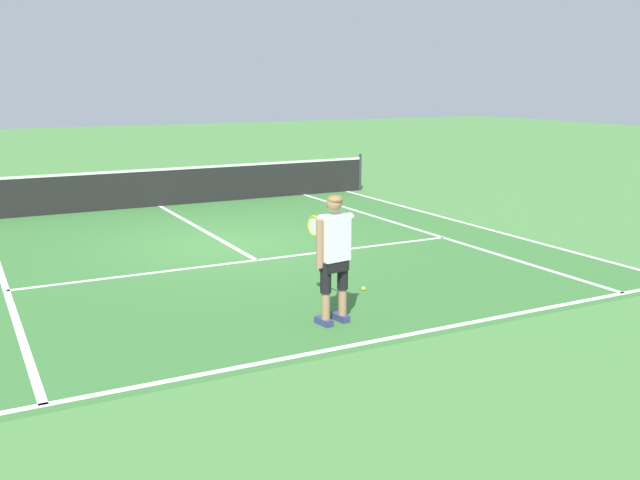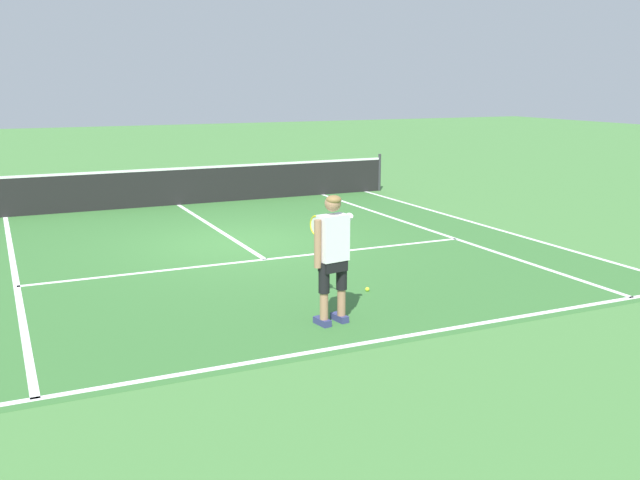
# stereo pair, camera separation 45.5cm
# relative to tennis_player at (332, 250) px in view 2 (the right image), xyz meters

# --- Properties ---
(ground_plane) EXTENTS (80.00, 80.00, 0.00)m
(ground_plane) POSITION_rel_tennis_player_xyz_m (0.40, 5.10, -0.99)
(ground_plane) COLOR #477F3D
(court_inner_surface) EXTENTS (10.98, 11.25, 0.00)m
(court_inner_surface) POSITION_rel_tennis_player_xyz_m (0.40, 4.58, -0.99)
(court_inner_surface) COLOR #387033
(court_inner_surface) RESTS_ON ground
(line_baseline) EXTENTS (10.98, 0.10, 0.01)m
(line_baseline) POSITION_rel_tennis_player_xyz_m (0.40, -0.84, -0.99)
(line_baseline) COLOR white
(line_baseline) RESTS_ON ground
(line_service) EXTENTS (8.23, 0.10, 0.01)m
(line_service) POSITION_rel_tennis_player_xyz_m (0.40, 3.61, -0.99)
(line_service) COLOR white
(line_service) RESTS_ON ground
(line_centre_service) EXTENTS (0.10, 6.40, 0.01)m
(line_centre_service) POSITION_rel_tennis_player_xyz_m (0.40, 6.81, -0.99)
(line_centre_service) COLOR white
(line_centre_service) RESTS_ON ground
(line_singles_left) EXTENTS (0.10, 10.85, 0.01)m
(line_singles_left) POSITION_rel_tennis_player_xyz_m (-3.71, 4.58, -0.99)
(line_singles_left) COLOR white
(line_singles_left) RESTS_ON ground
(line_singles_right) EXTENTS (0.10, 10.85, 0.01)m
(line_singles_right) POSITION_rel_tennis_player_xyz_m (4.52, 4.58, -0.99)
(line_singles_right) COLOR white
(line_singles_right) RESTS_ON ground
(line_doubles_right) EXTENTS (0.10, 10.85, 0.01)m
(line_doubles_right) POSITION_rel_tennis_player_xyz_m (5.89, 4.58, -0.99)
(line_doubles_right) COLOR white
(line_doubles_right) RESTS_ON ground
(tennis_net) EXTENTS (11.96, 0.08, 1.07)m
(tennis_net) POSITION_rel_tennis_player_xyz_m (0.40, 10.01, -0.49)
(tennis_net) COLOR #333338
(tennis_net) RESTS_ON ground
(tennis_player) EXTENTS (0.60, 1.19, 1.71)m
(tennis_player) POSITION_rel_tennis_player_xyz_m (0.00, 0.00, 0.00)
(tennis_player) COLOR navy
(tennis_player) RESTS_ON ground
(tennis_ball_near_feet) EXTENTS (0.07, 0.07, 0.07)m
(tennis_ball_near_feet) POSITION_rel_tennis_player_xyz_m (1.12, 1.09, -0.96)
(tennis_ball_near_feet) COLOR #CCE02D
(tennis_ball_near_feet) RESTS_ON ground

